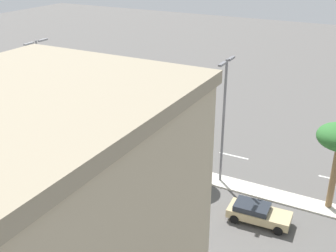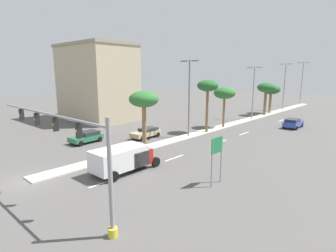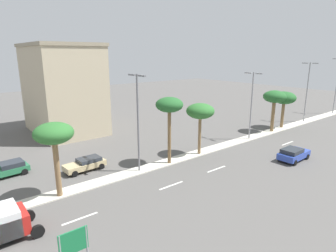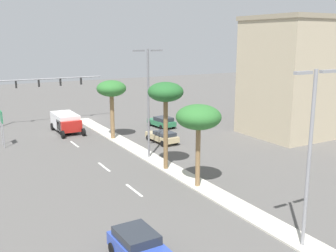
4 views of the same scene
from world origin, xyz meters
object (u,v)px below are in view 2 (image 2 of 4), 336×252
palm_tree_right (271,90)px  street_lamp_front (302,80)px  palm_tree_trailing (225,94)px  palm_tree_center (266,88)px  commercial_building (97,82)px  street_lamp_near (285,83)px  street_lamp_left (253,89)px  traffic_signal_gantry (71,147)px  palm_tree_left (208,87)px  street_lamp_outboard (189,92)px  sedan_blue_right (293,123)px  palm_tree_inboard (144,101)px  directional_road_sign (217,151)px  sedan_tan_far (146,132)px  box_truck (124,158)px  sedan_green_left (87,137)px

palm_tree_right → street_lamp_front: bearing=89.1°
palm_tree_trailing → palm_tree_center: size_ratio=0.97×
commercial_building → street_lamp_near: bearing=60.3°
street_lamp_left → traffic_signal_gantry: bearing=-79.8°
palm_tree_left → street_lamp_left: bearing=90.5°
commercial_building → palm_tree_left: (21.39, 4.08, -0.24)m
street_lamp_outboard → sedan_blue_right: street_lamp_outboard is taller
commercial_building → street_lamp_front: size_ratio=1.28×
palm_tree_inboard → palm_tree_left: palm_tree_left is taller
palm_tree_trailing → palm_tree_left: bearing=-89.0°
traffic_signal_gantry → palm_tree_center: size_ratio=2.22×
directional_road_sign → street_lamp_left: 32.29m
sedan_tan_far → box_truck: (7.77, -10.00, 0.55)m
directional_road_sign → sedan_tan_far: 16.95m
traffic_signal_gantry → commercial_building: commercial_building is taller
palm_tree_center → sedan_tan_far: (-3.76, -29.47, -4.77)m
street_lamp_near → street_lamp_front: street_lamp_front is taller
palm_tree_left → palm_tree_right: size_ratio=1.25×
palm_tree_left → palm_tree_right: bearing=91.7°
street_lamp_front → street_lamp_outboard: bearing=-89.8°
palm_tree_inboard → sedan_green_left: 9.52m
street_lamp_outboard → street_lamp_front: size_ratio=0.91×
directional_road_sign → street_lamp_front: bearing=101.1°
commercial_building → sedan_blue_right: bearing=28.5°
street_lamp_front → commercial_building: bearing=-113.4°
traffic_signal_gantry → directional_road_sign: traffic_signal_gantry is taller
commercial_building → street_lamp_near: (20.74, 36.32, -0.59)m
directional_road_sign → street_lamp_outboard: 16.39m
traffic_signal_gantry → box_truck: (-3.37, 6.54, -2.96)m
traffic_signal_gantry → street_lamp_front: street_lamp_front is taller
commercial_building → sedan_green_left: (13.60, -10.79, -6.08)m
palm_tree_left → palm_tree_trailing: bearing=91.0°
traffic_signal_gantry → palm_tree_left: palm_tree_left is taller
street_lamp_near → palm_tree_inboard: bearing=-89.2°
palm_tree_left → street_lamp_front: street_lamp_front is taller
street_lamp_near → sedan_tan_far: (-3.51, -40.37, -5.52)m
palm_tree_trailing → street_lamp_outboard: 8.68m
sedan_tan_far → palm_tree_center: bearing=82.7°
palm_tree_left → sedan_tan_far: 10.86m
sedan_green_left → palm_tree_right: bearing=79.9°
palm_tree_left → street_lamp_outboard: bearing=-94.7°
street_lamp_left → palm_tree_inboard: bearing=-89.8°
commercial_building → palm_tree_left: bearing=10.8°
street_lamp_outboard → box_truck: street_lamp_outboard is taller
palm_tree_center → street_lamp_front: 22.92m
street_lamp_left → sedan_green_left: (-7.66, -29.90, -4.98)m
palm_tree_left → street_lamp_near: (-0.66, 32.24, -0.35)m
palm_tree_left → palm_tree_center: bearing=91.1°
commercial_building → street_lamp_left: (21.26, 19.12, -1.10)m
traffic_signal_gantry → sedan_tan_far: traffic_signal_gantry is taller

